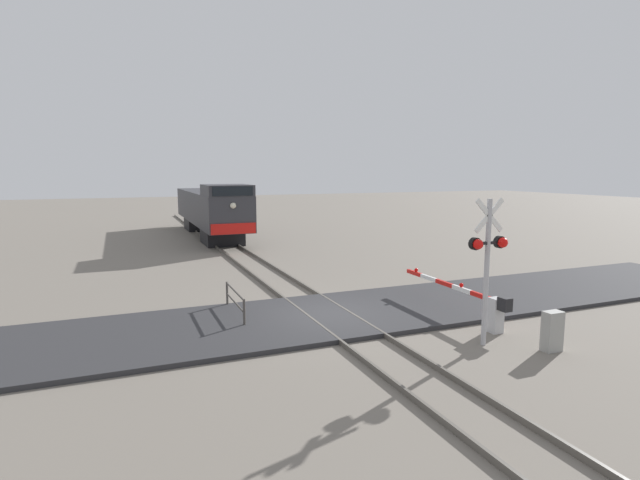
{
  "coord_description": "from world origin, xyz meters",
  "views": [
    {
      "loc": [
        -6.29,
        -14.57,
        4.85
      ],
      "look_at": [
        0.89,
        2.94,
        2.17
      ],
      "focal_mm": 27.71,
      "sensor_mm": 36.0,
      "label": 1
    }
  ],
  "objects_px": {
    "locomotive": "(211,209)",
    "utility_cabinet": "(552,331)",
    "crossing_signal": "(488,255)",
    "guard_railing": "(235,300)",
    "crossing_gate": "(481,303)"
  },
  "relations": [
    {
      "from": "utility_cabinet",
      "to": "locomotive",
      "type": "bearing_deg",
      "value": 99.18
    },
    {
      "from": "crossing_signal",
      "to": "guard_railing",
      "type": "bearing_deg",
      "value": 138.52
    },
    {
      "from": "utility_cabinet",
      "to": "crossing_gate",
      "type": "bearing_deg",
      "value": 97.46
    },
    {
      "from": "utility_cabinet",
      "to": "guard_railing",
      "type": "height_order",
      "value": "utility_cabinet"
    },
    {
      "from": "utility_cabinet",
      "to": "guard_railing",
      "type": "relative_size",
      "value": 0.42
    },
    {
      "from": "locomotive",
      "to": "crossing_gate",
      "type": "distance_m",
      "value": 24.88
    },
    {
      "from": "crossing_signal",
      "to": "guard_railing",
      "type": "xyz_separation_m",
      "value": [
        -5.86,
        5.18,
        -1.94
      ]
    },
    {
      "from": "crossing_gate",
      "to": "utility_cabinet",
      "type": "height_order",
      "value": "crossing_gate"
    },
    {
      "from": "locomotive",
      "to": "utility_cabinet",
      "type": "xyz_separation_m",
      "value": [
        4.36,
        -26.99,
        -1.47
      ]
    },
    {
      "from": "utility_cabinet",
      "to": "guard_railing",
      "type": "bearing_deg",
      "value": 139.29
    },
    {
      "from": "locomotive",
      "to": "utility_cabinet",
      "type": "distance_m",
      "value": 27.38
    },
    {
      "from": "crossing_signal",
      "to": "crossing_gate",
      "type": "distance_m",
      "value": 2.55
    },
    {
      "from": "crossing_signal",
      "to": "utility_cabinet",
      "type": "distance_m",
      "value": 2.66
    },
    {
      "from": "locomotive",
      "to": "guard_railing",
      "type": "relative_size",
      "value": 6.15
    },
    {
      "from": "crossing_signal",
      "to": "guard_railing",
      "type": "height_order",
      "value": "crossing_signal"
    }
  ]
}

